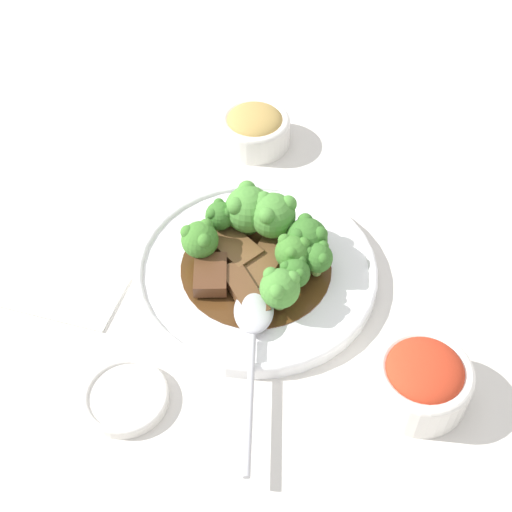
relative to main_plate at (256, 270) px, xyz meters
name	(u,v)px	position (x,y,z in m)	size (l,w,h in m)	color
ground_plane	(256,276)	(0.00, 0.00, -0.01)	(4.00, 4.00, 0.00)	silver
main_plate	(256,270)	(0.00, 0.00, 0.00)	(0.27, 0.27, 0.02)	white
beef_strip_0	(233,247)	(-0.03, 0.01, 0.02)	(0.07, 0.06, 0.01)	brown
beef_strip_1	(262,265)	(0.01, 0.00, 0.01)	(0.03, 0.08, 0.01)	brown
beef_strip_2	(210,274)	(-0.04, -0.04, 0.02)	(0.05, 0.06, 0.02)	#56331E
beef_strip_3	(244,291)	(0.01, -0.04, 0.02)	(0.07, 0.07, 0.01)	brown
broccoli_floret_0	(248,208)	(-0.03, 0.05, 0.04)	(0.05, 0.05, 0.06)	#7FA84C
broccoli_floret_1	(292,252)	(0.04, 0.01, 0.04)	(0.04, 0.04, 0.05)	#8EB756
broccoli_floret_2	(295,273)	(0.05, -0.01, 0.03)	(0.03, 0.03, 0.04)	#7FA84C
broccoli_floret_3	(220,216)	(-0.06, 0.03, 0.04)	(0.03, 0.03, 0.05)	#8EB756
broccoli_floret_4	(274,215)	(0.00, 0.05, 0.05)	(0.05, 0.05, 0.06)	#7FA84C
broccoli_floret_5	(318,257)	(0.06, 0.02, 0.03)	(0.03, 0.03, 0.04)	#7FA84C
broccoli_floret_6	(307,238)	(0.04, 0.04, 0.04)	(0.05, 0.05, 0.05)	#7FA84C
broccoli_floret_7	(280,288)	(0.04, -0.04, 0.04)	(0.04, 0.04, 0.05)	#7FA84C
broccoli_floret_8	(200,239)	(-0.06, -0.01, 0.04)	(0.04, 0.04, 0.05)	#7FA84C
serving_spoon	(253,325)	(0.03, -0.08, 0.02)	(0.10, 0.20, 0.01)	#B7B7BC
side_bowl_kimchi	(422,379)	(0.21, -0.07, 0.02)	(0.09, 0.09, 0.06)	white
side_bowl_appetizer	(255,128)	(-0.10, 0.21, 0.02)	(0.09, 0.09, 0.05)	white
sauce_dish	(126,397)	(-0.05, -0.20, 0.00)	(0.08, 0.08, 0.01)	white
paper_napkin	(63,290)	(-0.18, -0.11, -0.01)	(0.14, 0.10, 0.01)	silver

